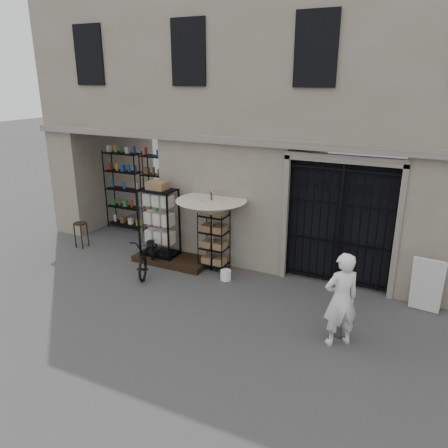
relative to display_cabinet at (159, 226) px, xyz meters
The scene contains 15 objects.
ground 3.30m from the display_cabinet, 29.16° to the right, with size 80.00×80.00×0.00m, color black.
main_building 5.12m from the display_cabinet, 41.74° to the left, with size 14.00×4.00×9.00m, color gray.
shop_recess 2.22m from the display_cabinet, 144.10° to the left, with size 3.00×1.70×3.00m, color black.
shop_shelving 2.53m from the display_cabinet, 135.50° to the left, with size 2.70×0.50×2.50m, color black.
iron_gate 4.60m from the display_cabinet, ahead, with size 2.50×0.21×3.00m.
step_platform 0.95m from the display_cabinet, ahead, with size 2.00×0.90×0.15m, color black.
display_cabinet is the anchor object (origin of this frame).
wire_rack 1.57m from the display_cabinet, ahead, with size 0.79×0.68×1.52m.
market_umbrella 1.75m from the display_cabinet, ahead, with size 1.64×1.66×2.45m.
white_bucket 2.28m from the display_cabinet, ahead, with size 0.26×0.26×0.25m, color white.
bicycle 1.19m from the display_cabinet, 79.14° to the right, with size 0.63×0.95×1.82m, color black.
wooden_stool 2.64m from the display_cabinet, behind, with size 0.42×0.42×0.73m.
steel_bollard 5.34m from the display_cabinet, 17.41° to the right, with size 0.15×0.15×0.82m, color slate.
shopkeeper 5.49m from the display_cabinet, 19.47° to the right, with size 0.65×1.79×0.43m, color white.
easel_sign 6.48m from the display_cabinet, ahead, with size 0.66×0.74×1.25m.
Camera 1 is at (3.51, -7.41, 4.67)m, focal length 35.00 mm.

